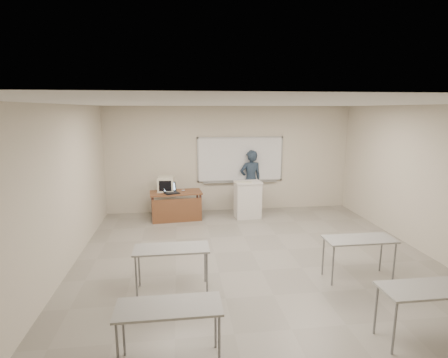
{
  "coord_description": "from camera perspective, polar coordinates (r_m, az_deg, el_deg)",
  "views": [
    {
      "loc": [
        -1.44,
        -5.83,
        2.91
      ],
      "look_at": [
        -0.4,
        2.2,
        1.29
      ],
      "focal_mm": 28.0,
      "sensor_mm": 36.0,
      "label": 1
    }
  ],
  "objects": [
    {
      "name": "crt_monitor",
      "position": [
        9.47,
        -9.42,
        -0.83
      ],
      "size": [
        0.42,
        0.47,
        0.4
      ],
      "rotation": [
        0.0,
        0.0,
        -0.07
      ],
      "color": "beige",
      "rests_on": "instructor_desk"
    },
    {
      "name": "instructor_desk",
      "position": [
        9.33,
        -7.85,
        -3.55
      ],
      "size": [
        1.35,
        0.68,
        0.75
      ],
      "rotation": [
        0.0,
        0.0,
        0.09
      ],
      "color": "brown",
      "rests_on": "floor"
    },
    {
      "name": "whiteboard",
      "position": [
        10.05,
        2.69,
        3.14
      ],
      "size": [
        2.48,
        0.1,
        1.31
      ],
      "color": "white",
      "rests_on": "floor"
    },
    {
      "name": "mouse",
      "position": [
        9.43,
        -6.67,
        -1.87
      ],
      "size": [
        0.12,
        0.09,
        0.04
      ],
      "primitive_type": "ellipsoid",
      "rotation": [
        0.0,
        0.0,
        -0.28
      ],
      "color": "#AAABB0",
      "rests_on": "instructor_desk"
    },
    {
      "name": "student_desks",
      "position": [
        5.21,
        9.74,
        -14.29
      ],
      "size": [
        4.4,
        2.2,
        0.73
      ],
      "color": "gray",
      "rests_on": "floor"
    },
    {
      "name": "keyboard",
      "position": [
        9.26,
        3.15,
        -0.53
      ],
      "size": [
        0.49,
        0.28,
        0.03
      ],
      "primitive_type": "cube",
      "rotation": [
        0.0,
        0.0,
        -0.28
      ],
      "color": "beige",
      "rests_on": "podium"
    },
    {
      "name": "presenter",
      "position": [
        10.14,
        4.37,
        -0.23
      ],
      "size": [
        0.7,
        0.5,
        1.77
      ],
      "primitive_type": "imported",
      "rotation": [
        0.0,
        0.0,
        3.27
      ],
      "color": "black",
      "rests_on": "floor"
    },
    {
      "name": "floor",
      "position": [
        6.67,
        6.06,
        -14.63
      ],
      "size": [
        7.0,
        8.0,
        0.01
      ],
      "primitive_type": "cube",
      "color": "gray",
      "rests_on": "ground"
    },
    {
      "name": "podium",
      "position": [
        9.52,
        3.87,
        -3.35
      ],
      "size": [
        0.71,
        0.52,
        1.0
      ],
      "rotation": [
        0.0,
        0.0,
        0.07
      ],
      "color": "white",
      "rests_on": "floor"
    },
    {
      "name": "laptop",
      "position": [
        9.25,
        -8.51,
        -1.91
      ],
      "size": [
        0.36,
        0.33,
        0.27
      ],
      "rotation": [
        0.0,
        0.0,
        0.39
      ],
      "color": "black",
      "rests_on": "instructor_desk"
    }
  ]
}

